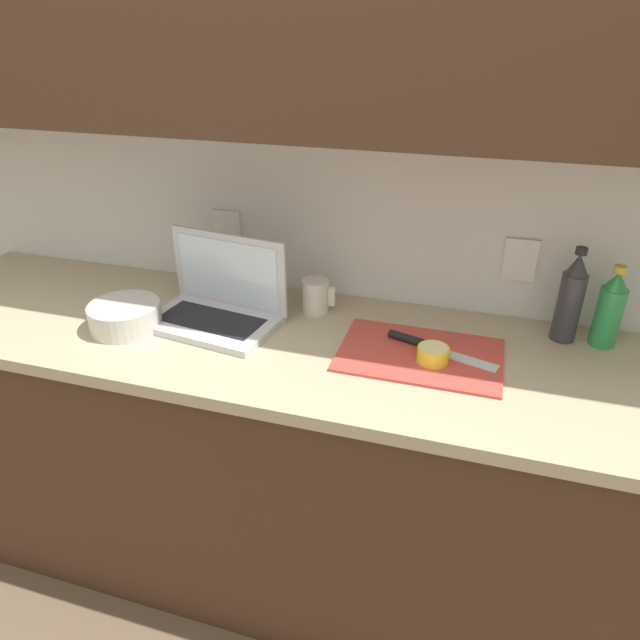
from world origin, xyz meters
TOP-DOWN VIEW (x-y plane):
  - ground_plane at (0.00, 0.00)m, footprint 12.00×12.00m
  - wall_back at (0.00, 0.24)m, footprint 5.20×0.38m
  - counter_unit at (-0.02, 0.00)m, footprint 2.24×0.62m
  - laptop at (-0.14, 0.05)m, footprint 0.39×0.27m
  - cutting_board at (0.45, 0.01)m, footprint 0.41×0.28m
  - knife at (0.45, 0.05)m, footprint 0.30×0.11m
  - lemon_half_cut at (0.48, -0.01)m, footprint 0.08×0.08m
  - bottle_green_soda at (0.80, 0.22)m, footprint 0.07×0.07m
  - bottle_oil_tall at (0.90, 0.22)m, footprint 0.07×0.07m
  - measuring_cup at (0.11, 0.18)m, footprint 0.10×0.08m
  - bowl_white at (-0.37, -0.07)m, footprint 0.20×0.20m

SIDE VIEW (x-z plane):
  - ground_plane at x=0.00m, z-range 0.00..0.00m
  - counter_unit at x=-0.02m, z-range 0.01..0.92m
  - cutting_board at x=0.45m, z-range 0.90..0.91m
  - knife at x=0.45m, z-range 0.91..0.93m
  - lemon_half_cut at x=0.48m, z-range 0.91..0.95m
  - bowl_white at x=-0.37m, z-range 0.90..0.98m
  - measuring_cup at x=0.11m, z-range 0.90..1.00m
  - laptop at x=-0.14m, z-range 0.84..1.08m
  - bottle_oil_tall at x=0.90m, z-range 0.89..1.12m
  - bottle_green_soda at x=0.80m, z-range 0.89..1.16m
  - wall_back at x=0.00m, z-range 0.26..2.86m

